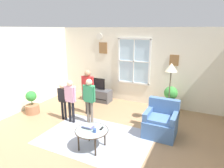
% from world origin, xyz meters
% --- Properties ---
extents(ground_plane, '(6.55, 6.08, 0.02)m').
position_xyz_m(ground_plane, '(0.00, 0.00, -0.01)').
color(ground_plane, '#9E7A56').
extents(back_wall, '(5.95, 0.17, 2.61)m').
position_xyz_m(back_wall, '(-0.00, 2.80, 1.31)').
color(back_wall, silver).
rests_on(back_wall, ground_plane).
extents(side_wall_left, '(0.12, 5.48, 2.61)m').
position_xyz_m(side_wall_left, '(-3.03, 0.00, 1.31)').
color(side_wall_left, silver).
rests_on(side_wall_left, ground_plane).
extents(area_rug, '(2.61, 1.80, 0.01)m').
position_xyz_m(area_rug, '(-0.01, 0.01, 0.00)').
color(area_rug, '#999EAD').
rests_on(area_rug, ground_plane).
extents(tv_stand, '(1.05, 0.43, 0.44)m').
position_xyz_m(tv_stand, '(-1.26, 2.25, 0.22)').
color(tv_stand, '#4C4C51').
rests_on(tv_stand, ground_plane).
extents(television, '(0.61, 0.08, 0.42)m').
position_xyz_m(television, '(-1.26, 2.25, 0.66)').
color(television, '#4C4C4C').
rests_on(television, tv_stand).
extents(armchair, '(0.76, 0.74, 0.87)m').
position_xyz_m(armchair, '(1.36, 0.87, 0.33)').
color(armchair, '#476B9E').
rests_on(armchair, ground_plane).
extents(coffee_table, '(0.74, 0.74, 0.45)m').
position_xyz_m(coffee_table, '(0.12, -0.38, 0.41)').
color(coffee_table, '#99B2B7').
rests_on(coffee_table, ground_plane).
extents(book_stack, '(0.26, 0.18, 0.07)m').
position_xyz_m(book_stack, '(-0.00, -0.33, 0.48)').
color(book_stack, slate).
rests_on(book_stack, coffee_table).
extents(cup, '(0.07, 0.07, 0.08)m').
position_xyz_m(cup, '(0.23, -0.44, 0.48)').
color(cup, '#334C8C').
rests_on(cup, coffee_table).
extents(remote_near_books, '(0.05, 0.14, 0.02)m').
position_xyz_m(remote_near_books, '(0.29, -0.24, 0.45)').
color(remote_near_books, black).
rests_on(remote_near_books, coffee_table).
extents(remote_near_cup, '(0.10, 0.14, 0.02)m').
position_xyz_m(remote_near_cup, '(0.03, -0.30, 0.45)').
color(remote_near_cup, black).
rests_on(remote_near_cup, coffee_table).
extents(person_pink_shirt, '(0.37, 0.17, 1.23)m').
position_xyz_m(person_pink_shirt, '(-1.05, 0.44, 0.77)').
color(person_pink_shirt, black).
rests_on(person_pink_shirt, ground_plane).
extents(person_red_shirt, '(0.42, 0.19, 1.39)m').
position_xyz_m(person_red_shirt, '(-0.91, 1.12, 0.87)').
color(person_red_shirt, black).
rests_on(person_red_shirt, ground_plane).
extents(person_black_shirt, '(0.33, 0.15, 1.09)m').
position_xyz_m(person_black_shirt, '(-1.36, 0.48, 0.68)').
color(person_black_shirt, black).
rests_on(person_black_shirt, ground_plane).
extents(person_green_shirt, '(0.39, 0.18, 1.29)m').
position_xyz_m(person_green_shirt, '(-0.54, 0.61, 0.81)').
color(person_green_shirt, '#726656').
rests_on(person_green_shirt, ground_plane).
extents(potted_plant_by_window, '(0.42, 0.42, 0.85)m').
position_xyz_m(potted_plant_by_window, '(1.32, 2.34, 0.46)').
color(potted_plant_by_window, '#4C565B').
rests_on(potted_plant_by_window, ground_plane).
extents(potted_plant_corner, '(0.41, 0.41, 0.73)m').
position_xyz_m(potted_plant_corner, '(-2.52, 0.39, 0.32)').
color(potted_plant_corner, '#9E6B4C').
rests_on(potted_plant_corner, ground_plane).
extents(floor_lamp, '(0.32, 0.32, 1.71)m').
position_xyz_m(floor_lamp, '(1.40, 1.52, 1.43)').
color(floor_lamp, black).
rests_on(floor_lamp, ground_plane).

